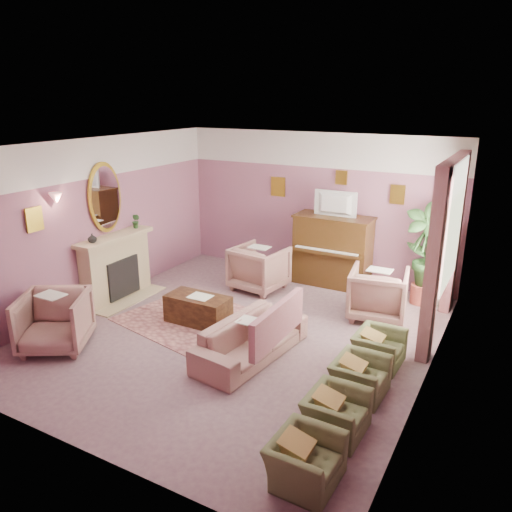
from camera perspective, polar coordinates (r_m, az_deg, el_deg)
The scene contains 48 objects.
floor at distance 7.66m, azimuth -2.20°, elevation -8.84°, with size 5.50×6.00×0.01m, color #7A5D64.
ceiling at distance 6.88m, azimuth -2.48°, elevation 12.49°, with size 5.50×6.00×0.01m, color silver.
wall_back at distance 9.75m, azimuth 6.85°, elevation 5.66°, with size 5.50×0.02×2.80m, color #774E6C.
wall_front at distance 5.00m, azimuth -20.55°, elevation -7.52°, with size 5.50×0.02×2.80m, color #774E6C.
wall_left at distance 8.84m, azimuth -17.82°, elevation 3.65°, with size 0.02×6.00×2.80m, color #774E6C.
wall_right at distance 6.25m, azimuth 19.82°, elevation -2.33°, with size 0.02×6.00×2.80m, color #774E6C.
picture_rail_band at distance 9.58m, azimuth 7.06°, elevation 11.95°, with size 5.50×0.01×0.65m, color silver.
stripe_panel at distance 7.58m, azimuth 21.14°, elevation -1.59°, with size 0.01×3.00×2.15m, color beige.
fireplace_surround at distance 9.10m, azimuth -15.71°, elevation -1.36°, with size 0.30×1.40×1.10m, color tan.
fireplace_inset at distance 9.08m, azimuth -15.18°, elevation -2.36°, with size 0.18×0.72×0.68m, color black.
fire_ember at distance 9.11m, azimuth -14.90°, elevation -3.46°, with size 0.06×0.54×0.10m, color orange.
mantel_shelf at distance 8.91m, azimuth -15.88°, elevation 2.07°, with size 0.40×1.55×0.07m, color tan.
hearth at distance 9.15m, azimuth -14.53°, elevation -4.75°, with size 0.55×1.50×0.02m, color tan.
mirror_frame at distance 8.86m, azimuth -16.90°, elevation 6.42°, with size 0.04×0.72×1.20m, color #AD8E26.
mirror_glass at distance 8.84m, azimuth -16.79°, elevation 6.40°, with size 0.01×0.60×1.06m, color white.
sconce_shade at distance 8.08m, azimuth -21.90°, elevation 6.15°, with size 0.20×0.20×0.16m, color pink.
piano at distance 9.48m, azimuth 8.74°, elevation 0.53°, with size 1.40×0.60×1.30m, color #3E250F.
piano_keyshelf at distance 9.15m, azimuth 7.99°, elevation 0.38°, with size 1.30×0.12×0.06m, color #3E250F.
piano_keys at distance 9.14m, azimuth 8.00°, elevation 0.62°, with size 1.20×0.08×0.02m, color white.
piano_top at distance 9.31m, azimuth 8.93°, elevation 4.41°, with size 1.45×0.65×0.04m, color #3E250F.
television at distance 9.20m, azimuth 8.91°, elevation 6.11°, with size 0.80×0.12×0.48m, color black.
print_back_left at distance 9.98m, azimuth 2.53°, elevation 7.92°, with size 0.30×0.03×0.38m, color #AD8E26.
print_back_right at distance 9.19m, azimuth 15.87°, elevation 6.77°, with size 0.26×0.03×0.34m, color #AD8E26.
print_back_mid at distance 9.44m, azimuth 9.73°, elevation 8.83°, with size 0.22×0.03×0.26m, color #AD8E26.
print_left_wall at distance 7.99m, azimuth -24.01°, elevation 3.86°, with size 0.03×0.28×0.36m, color #AD8E26.
window_blind at distance 7.65m, azimuth 21.68°, elevation 3.42°, with size 0.03×1.40×1.80m, color beige.
curtain_left at distance 6.89m, azimuth 19.58°, elevation -1.33°, with size 0.16×0.34×2.60m, color #A25F69.
curtain_right at distance 8.64m, azimuth 21.72°, elevation 2.23°, with size 0.16×0.34×2.60m, color #A25F69.
pelmet at distance 7.51m, azimuth 21.83°, elevation 9.87°, with size 0.16×2.20×0.16m, color #A25F69.
mantel_plant at distance 9.25m, azimuth -13.56°, elevation 3.91°, with size 0.16×0.16×0.28m, color #295224.
mantel_vase at distance 8.54m, azimuth -18.22°, elevation 1.95°, with size 0.16×0.16×0.16m, color silver.
area_rug at distance 8.04m, azimuth -6.19°, elevation -7.56°, with size 2.50×1.80×0.01m, color #995F5A.
coffee_table at distance 7.97m, azimuth -6.63°, elevation -6.08°, with size 1.00×0.50×0.45m, color #351F0F.
table_paper at distance 7.85m, azimuth -6.39°, elevation -4.62°, with size 0.35×0.28×0.01m, color silver.
sofa at distance 6.88m, azimuth -0.54°, elevation -8.65°, with size 0.62×1.85×0.75m, color #A07568.
sofa_throw at distance 6.61m, azimuth 2.51°, elevation -7.63°, with size 0.09×1.40×0.51m, color #A25F69.
floral_armchair_left at distance 9.18m, azimuth 0.38°, elevation -1.11°, with size 0.88×0.88×0.91m, color #A07568.
floral_armchair_right at distance 8.24m, azimuth 13.79°, elevation -3.91°, with size 0.88×0.88×0.91m, color #A07568.
floral_armchair_front at distance 7.60m, azimuth -22.10°, elevation -6.65°, with size 0.88×0.88×0.91m, color #A07568.
olive_chair_a at distance 4.97m, azimuth 5.68°, elevation -21.55°, with size 0.48×0.69×0.60m, color #626D40.
olive_chair_b at distance 5.58m, azimuth 9.17°, elevation -16.69°, with size 0.48×0.69×0.60m, color #626D40.
olive_chair_c at distance 6.25m, azimuth 11.82°, elevation -12.78°, with size 0.48×0.69×0.60m, color #626D40.
olive_chair_d at distance 6.95m, azimuth 13.89°, elevation -9.63°, with size 0.48×0.69×0.60m, color #626D40.
side_table at distance 9.11m, azimuth 19.76°, elevation -3.08°, with size 0.52×0.52×0.70m, color silver.
side_plant_big at distance 8.95m, azimuth 20.11°, elevation 0.04°, with size 0.30×0.30×0.34m, color #295224.
side_plant_small at distance 8.84m, azimuth 20.74°, elevation -0.44°, with size 0.16×0.16×0.28m, color #295224.
palm_pot at distance 9.11m, azimuth 18.26°, elevation -4.12°, with size 0.34×0.34×0.34m, color #9E4235.
palm_plant at distance 8.83m, azimuth 18.82°, elevation 1.24°, with size 0.76×0.76×1.44m, color #295224.
Camera 1 is at (3.56, -5.85, 3.45)m, focal length 35.00 mm.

